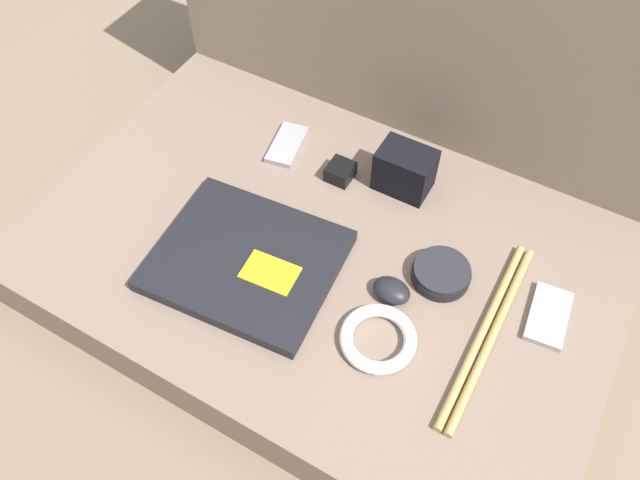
{
  "coord_description": "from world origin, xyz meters",
  "views": [
    {
      "loc": [
        0.31,
        -0.55,
        1.0
      ],
      "look_at": [
        0.0,
        0.0,
        0.13
      ],
      "focal_mm": 35.0,
      "sensor_mm": 36.0,
      "label": 1
    }
  ],
  "objects_px": {
    "computer_mouse": "(392,290)",
    "charger_brick": "(340,172)",
    "phone_silver": "(287,145)",
    "laptop": "(247,260)",
    "camera_pouch": "(405,170)",
    "speaker_puck": "(441,273)",
    "phone_black": "(548,316)"
  },
  "relations": [
    {
      "from": "speaker_puck",
      "to": "camera_pouch",
      "type": "bearing_deg",
      "value": 132.72
    },
    {
      "from": "phone_black",
      "to": "laptop",
      "type": "bearing_deg",
      "value": -168.24
    },
    {
      "from": "laptop",
      "to": "phone_black",
      "type": "height_order",
      "value": "laptop"
    },
    {
      "from": "laptop",
      "to": "speaker_puck",
      "type": "bearing_deg",
      "value": 20.07
    },
    {
      "from": "phone_silver",
      "to": "charger_brick",
      "type": "height_order",
      "value": "charger_brick"
    },
    {
      "from": "phone_black",
      "to": "camera_pouch",
      "type": "relative_size",
      "value": 1.15
    },
    {
      "from": "camera_pouch",
      "to": "charger_brick",
      "type": "height_order",
      "value": "camera_pouch"
    },
    {
      "from": "phone_silver",
      "to": "charger_brick",
      "type": "xyz_separation_m",
      "value": [
        0.13,
        -0.02,
        0.01
      ]
    },
    {
      "from": "charger_brick",
      "to": "laptop",
      "type": "bearing_deg",
      "value": -99.57
    },
    {
      "from": "phone_silver",
      "to": "camera_pouch",
      "type": "distance_m",
      "value": 0.25
    },
    {
      "from": "laptop",
      "to": "computer_mouse",
      "type": "xyz_separation_m",
      "value": [
        0.24,
        0.07,
        0.0
      ]
    },
    {
      "from": "phone_silver",
      "to": "charger_brick",
      "type": "distance_m",
      "value": 0.13
    },
    {
      "from": "computer_mouse",
      "to": "speaker_puck",
      "type": "height_order",
      "value": "computer_mouse"
    },
    {
      "from": "computer_mouse",
      "to": "camera_pouch",
      "type": "relative_size",
      "value": 0.66
    },
    {
      "from": "laptop",
      "to": "phone_silver",
      "type": "height_order",
      "value": "laptop"
    },
    {
      "from": "laptop",
      "to": "computer_mouse",
      "type": "distance_m",
      "value": 0.25
    },
    {
      "from": "computer_mouse",
      "to": "charger_brick",
      "type": "bearing_deg",
      "value": 139.85
    },
    {
      "from": "speaker_puck",
      "to": "phone_black",
      "type": "distance_m",
      "value": 0.18
    },
    {
      "from": "phone_black",
      "to": "charger_brick",
      "type": "distance_m",
      "value": 0.45
    },
    {
      "from": "phone_black",
      "to": "charger_brick",
      "type": "bearing_deg",
      "value": 160.98
    },
    {
      "from": "phone_black",
      "to": "camera_pouch",
      "type": "bearing_deg",
      "value": 150.7
    },
    {
      "from": "charger_brick",
      "to": "computer_mouse",
      "type": "bearing_deg",
      "value": -43.63
    },
    {
      "from": "computer_mouse",
      "to": "phone_silver",
      "type": "xyz_separation_m",
      "value": [
        -0.33,
        0.21,
        -0.01
      ]
    },
    {
      "from": "phone_silver",
      "to": "phone_black",
      "type": "xyz_separation_m",
      "value": [
        0.56,
        -0.12,
        -0.0
      ]
    },
    {
      "from": "speaker_puck",
      "to": "phone_silver",
      "type": "height_order",
      "value": "speaker_puck"
    },
    {
      "from": "speaker_puck",
      "to": "phone_silver",
      "type": "bearing_deg",
      "value": 160.63
    },
    {
      "from": "computer_mouse",
      "to": "charger_brick",
      "type": "height_order",
      "value": "same"
    },
    {
      "from": "computer_mouse",
      "to": "laptop",
      "type": "bearing_deg",
      "value": -161.24
    },
    {
      "from": "computer_mouse",
      "to": "speaker_puck",
      "type": "relative_size",
      "value": 0.67
    },
    {
      "from": "camera_pouch",
      "to": "charger_brick",
      "type": "xyz_separation_m",
      "value": [
        -0.11,
        -0.04,
        -0.03
      ]
    },
    {
      "from": "camera_pouch",
      "to": "laptop",
      "type": "bearing_deg",
      "value": -117.87
    },
    {
      "from": "camera_pouch",
      "to": "phone_black",
      "type": "bearing_deg",
      "value": -23.33
    }
  ]
}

